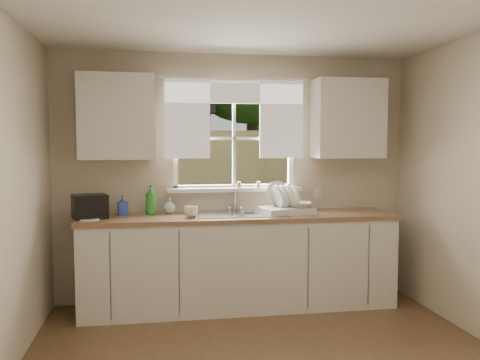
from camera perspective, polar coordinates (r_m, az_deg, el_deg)
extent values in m
cube|color=beige|center=(5.29, -0.63, -7.03)|extent=(3.60, 0.02, 1.15)
cube|color=beige|center=(5.24, -0.65, 12.10)|extent=(3.60, 0.02, 0.35)
cube|color=beige|center=(5.14, -14.02, 4.57)|extent=(1.20, 0.02, 1.00)
cube|color=beige|center=(5.50, 11.83, 4.58)|extent=(1.20, 0.02, 1.00)
cube|color=white|center=(5.23, -0.67, -0.80)|extent=(1.30, 0.06, 0.05)
cube|color=white|center=(5.24, -0.68, 10.17)|extent=(1.30, 0.06, 0.05)
cube|color=white|center=(5.15, -7.31, 4.66)|extent=(0.05, 0.06, 1.05)
cube|color=white|center=(5.34, 5.72, 4.66)|extent=(0.05, 0.06, 1.05)
cube|color=white|center=(5.21, -0.68, 4.69)|extent=(0.03, 0.04, 1.00)
cube|color=white|center=(5.21, -0.68, 4.69)|extent=(1.20, 0.04, 0.03)
cube|color=white|center=(5.17, -0.57, -1.07)|extent=(1.38, 0.14, 0.04)
cylinder|color=white|center=(5.17, -0.54, 11.36)|extent=(1.50, 0.02, 0.02)
cube|color=silver|center=(5.09, -5.94, 6.93)|extent=(0.45, 0.02, 0.80)
cube|color=silver|center=(5.24, 4.67, 6.86)|extent=(0.45, 0.02, 0.80)
cube|color=silver|center=(5.16, -0.56, 9.70)|extent=(1.40, 0.02, 0.20)
cube|color=silver|center=(5.01, -0.06, -9.30)|extent=(3.00, 0.62, 0.87)
cube|color=#8A6445|center=(4.93, -0.06, -4.15)|extent=(3.04, 0.65, 0.04)
cube|color=silver|center=(4.97, -13.64, 6.90)|extent=(0.70, 0.33, 0.80)
cube|color=silver|center=(5.33, 12.05, 6.74)|extent=(0.70, 0.33, 0.80)
cube|color=beige|center=(5.41, 8.64, -1.42)|extent=(0.08, 0.01, 0.12)
cylinder|color=brown|center=(5.19, 2.08, -0.50)|extent=(0.04, 0.04, 0.06)
cylinder|color=brown|center=(5.15, -0.10, -0.53)|extent=(0.04, 0.04, 0.06)
cube|color=#335421|center=(10.29, -4.97, -4.88)|extent=(20.00, 10.00, 0.02)
cube|color=olive|center=(8.20, -3.89, -0.72)|extent=(8.00, 0.10, 1.80)
cube|color=maroon|center=(11.64, -11.50, 1.66)|extent=(3.00, 3.00, 2.20)
cube|color=black|center=(11.66, -11.59, 7.81)|extent=(3.20, 3.20, 0.30)
cylinder|color=#423021|center=(11.34, 1.65, 4.20)|extent=(0.36, 0.36, 3.20)
sphere|color=#214716|center=(11.59, 1.68, 16.15)|extent=(4.00, 4.00, 4.00)
sphere|color=#214716|center=(13.00, -4.65, 17.09)|extent=(3.20, 3.20, 3.20)
cube|color=#B7B7BC|center=(4.97, -0.12, -4.79)|extent=(0.84, 0.46, 0.18)
cube|color=#B7B7BC|center=(4.95, -0.12, -3.82)|extent=(0.88, 0.50, 0.01)
cube|color=#B7B7BC|center=(4.96, -0.12, -4.10)|extent=(0.02, 0.41, 0.14)
cylinder|color=silver|center=(5.18, -0.57, -2.28)|extent=(0.03, 0.03, 0.22)
cylinder|color=silver|center=(5.09, -0.43, -1.16)|extent=(0.02, 0.18, 0.02)
sphere|color=silver|center=(5.18, -1.22, -3.18)|extent=(0.05, 0.05, 0.05)
sphere|color=silver|center=(5.20, 0.09, -3.15)|extent=(0.05, 0.05, 0.05)
cube|color=silver|center=(5.01, 5.15, -3.41)|extent=(0.56, 0.47, 0.07)
cylinder|color=white|center=(5.10, 4.27, -1.55)|extent=(0.27, 0.13, 0.25)
cylinder|color=white|center=(4.96, 4.23, -1.83)|extent=(0.11, 0.23, 0.22)
cylinder|color=white|center=(4.98, 4.85, -1.80)|extent=(0.11, 0.23, 0.22)
cylinder|color=white|center=(5.01, 5.46, -1.77)|extent=(0.11, 0.23, 0.22)
cylinder|color=white|center=(5.04, 6.07, -1.75)|extent=(0.11, 0.23, 0.22)
imported|color=silver|center=(5.00, 6.79, -2.77)|extent=(0.26, 0.26, 0.05)
imported|color=green|center=(5.01, -9.99, -2.19)|extent=(0.14, 0.14, 0.29)
imported|color=#324EBB|center=(5.01, -13.05, -2.79)|extent=(0.10, 0.11, 0.19)
imported|color=beige|center=(5.05, -7.94, -2.88)|extent=(0.14, 0.14, 0.15)
cylinder|color=white|center=(4.81, -16.61, -4.22)|extent=(0.19, 0.19, 0.01)
imported|color=white|center=(4.78, -5.53, -3.57)|extent=(0.16, 0.16, 0.10)
cube|color=black|center=(4.89, -16.51, -2.86)|extent=(0.36, 0.33, 0.22)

